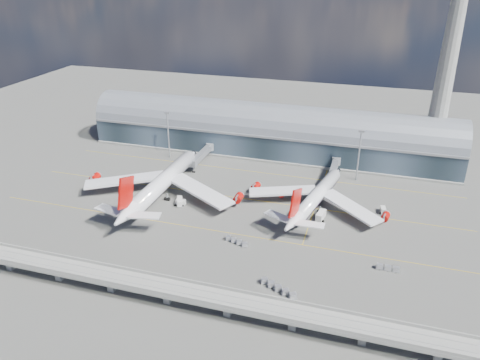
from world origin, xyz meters
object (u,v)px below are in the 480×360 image
(cargo_train_2, at_px, (388,268))
(service_truck_0, at_px, (180,201))
(airliner_left, at_px, (161,184))
(service_truck_3, at_px, (321,216))
(service_truck_1, at_px, (181,202))
(service_truck_5, at_px, (188,160))
(floodlight_mast_left, at_px, (168,134))
(airliner_right, at_px, (316,198))
(cargo_train_1, at_px, (278,288))
(service_truck_2, at_px, (214,199))
(cargo_train_0, at_px, (237,241))
(floodlight_mast_right, at_px, (359,154))
(service_truck_4, at_px, (383,210))
(control_tower, at_px, (447,67))

(cargo_train_2, bearing_deg, service_truck_0, 73.48)
(airliner_left, bearing_deg, service_truck_3, 1.21)
(service_truck_0, xyz_separation_m, service_truck_1, (0.59, -0.39, -0.16))
(service_truck_5, bearing_deg, floodlight_mast_left, 100.98)
(service_truck_3, height_order, service_truck_5, service_truck_3)
(airliner_right, relative_size, service_truck_1, 14.67)
(airliner_right, bearing_deg, cargo_train_1, -81.36)
(airliner_right, height_order, service_truck_2, airliner_right)
(floodlight_mast_left, xyz_separation_m, cargo_train_2, (116.32, -72.21, -12.68))
(service_truck_1, xyz_separation_m, cargo_train_0, (32.88, -22.39, -0.36))
(floodlight_mast_right, bearing_deg, service_truck_1, -145.86)
(service_truck_4, distance_m, service_truck_5, 104.09)
(cargo_train_0, bearing_deg, cargo_train_2, -110.44)
(service_truck_2, distance_m, cargo_train_1, 66.76)
(floodlight_mast_right, distance_m, service_truck_0, 88.31)
(floodlight_mast_right, relative_size, service_truck_1, 5.81)
(floodlight_mast_right, height_order, airliner_left, floodlight_mast_right)
(control_tower, height_order, service_truck_3, control_tower)
(service_truck_5, bearing_deg, service_truck_0, -132.95)
(floodlight_mast_right, bearing_deg, service_truck_0, -146.29)
(service_truck_1, bearing_deg, airliner_left, 65.30)
(cargo_train_2, bearing_deg, service_truck_5, 55.04)
(service_truck_5, xyz_separation_m, cargo_train_2, (103.54, -68.05, -0.50))
(service_truck_5, bearing_deg, control_tower, -46.26)
(airliner_right, bearing_deg, floodlight_mast_right, 78.44)
(service_truck_1, bearing_deg, service_truck_3, -89.29)
(floodlight_mast_left, xyz_separation_m, service_truck_4, (113.56, -30.24, -12.37))
(floodlight_mast_right, height_order, service_truck_1, floodlight_mast_right)
(airliner_left, bearing_deg, service_truck_5, 95.53)
(control_tower, relative_size, service_truck_1, 23.27)
(floodlight_mast_left, height_order, airliner_left, floodlight_mast_left)
(floodlight_mast_right, distance_m, airliner_left, 94.85)
(service_truck_1, bearing_deg, service_truck_5, 14.08)
(airliner_right, distance_m, service_truck_5, 78.75)
(service_truck_1, distance_m, service_truck_3, 61.22)
(service_truck_5, xyz_separation_m, cargo_train_1, (69.43, -90.03, -0.45))
(airliner_right, xyz_separation_m, cargo_train_1, (-2.91, -59.16, -4.38))
(service_truck_2, relative_size, service_truck_3, 1.04)
(airliner_right, relative_size, cargo_train_0, 6.38)
(control_tower, distance_m, cargo_train_1, 142.41)
(service_truck_3, bearing_deg, service_truck_1, -165.15)
(service_truck_0, bearing_deg, airliner_right, -9.30)
(floodlight_mast_left, distance_m, service_truck_5, 18.14)
(floodlight_mast_right, height_order, service_truck_2, floodlight_mast_right)
(floodlight_mast_right, relative_size, cargo_train_1, 1.86)
(service_truck_0, xyz_separation_m, service_truck_3, (61.56, 5.17, 0.27))
(cargo_train_0, bearing_deg, service_truck_4, -71.66)
(service_truck_0, xyz_separation_m, cargo_train_0, (33.48, -22.78, -0.53))
(service_truck_1, bearing_deg, floodlight_mast_left, 25.13)
(service_truck_4, height_order, service_truck_5, service_truck_5)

